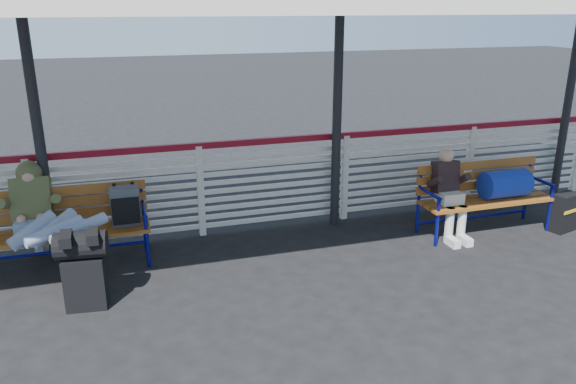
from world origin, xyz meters
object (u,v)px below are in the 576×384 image
object	(u,v)px
bench_right	(495,187)
companion_person	(449,193)
luggage_stack	(84,267)
bench_left	(85,216)
traveler_man	(48,222)
suitcase_side	(564,212)

from	to	relation	value
bench_right	companion_person	bearing A→B (deg)	-179.87
luggage_stack	bench_right	world-z (taller)	bench_right
bench_right	bench_left	bearing A→B (deg)	174.32
traveler_man	companion_person	xyz separation A→B (m)	(4.77, -0.16, -0.10)
bench_left	companion_person	world-z (taller)	companion_person
bench_left	companion_person	bearing A→B (deg)	-6.57
bench_right	traveler_man	distance (m)	5.46
bench_left	bench_right	xyz separation A→B (m)	(5.11, -0.51, 0.01)
bench_left	traveler_man	world-z (taller)	traveler_man
bench_right	companion_person	xyz separation A→B (m)	(-0.69, -0.00, -0.01)
suitcase_side	traveler_man	bearing A→B (deg)	160.47
suitcase_side	luggage_stack	bearing A→B (deg)	166.75
bench_right	suitcase_side	world-z (taller)	bench_right
luggage_stack	suitcase_side	world-z (taller)	luggage_stack
luggage_stack	bench_right	xyz separation A→B (m)	(5.11, 0.52, 0.17)
bench_right	companion_person	world-z (taller)	companion_person
traveler_man	bench_left	bearing A→B (deg)	45.26
luggage_stack	companion_person	xyz separation A→B (m)	(4.42, 0.52, 0.16)
companion_person	bench_right	bearing A→B (deg)	0.13
bench_right	traveler_man	size ratio (longest dim) A/B	1.10
traveler_man	luggage_stack	bearing A→B (deg)	-63.30
luggage_stack	bench_right	size ratio (longest dim) A/B	0.45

